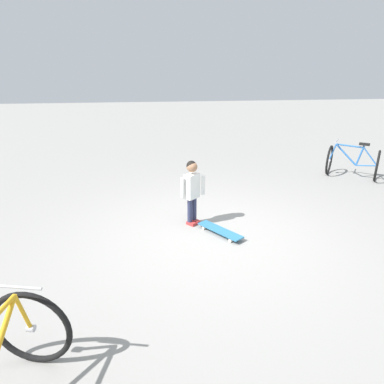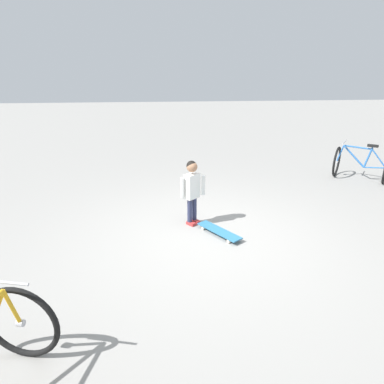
% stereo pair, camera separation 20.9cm
% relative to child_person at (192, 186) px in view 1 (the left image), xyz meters
% --- Properties ---
extents(ground_plane, '(50.00, 50.00, 0.00)m').
position_rel_child_person_xyz_m(ground_plane, '(0.54, 0.22, -0.66)').
color(ground_plane, gray).
extents(child_person, '(0.27, 0.40, 1.06)m').
position_rel_child_person_xyz_m(child_person, '(0.00, 0.00, 0.00)').
color(child_person, '#2D3351').
rests_on(child_person, ground).
extents(skateboard, '(0.77, 0.60, 0.07)m').
position_rel_child_person_xyz_m(skateboard, '(0.44, 0.36, -0.60)').
color(skateboard, teal).
rests_on(skateboard, ground).
extents(bicycle_far, '(1.23, 1.28, 0.85)m').
position_rel_child_person_xyz_m(bicycle_far, '(-1.90, 4.11, -0.28)').
color(bicycle_far, black).
rests_on(bicycle_far, ground).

